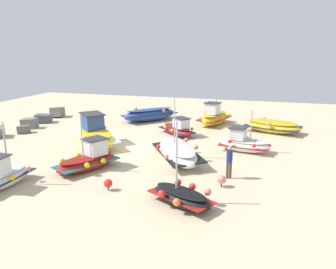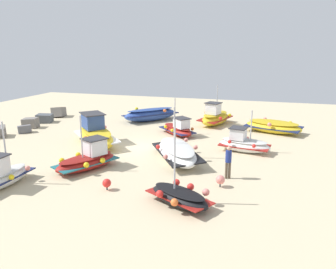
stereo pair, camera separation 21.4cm
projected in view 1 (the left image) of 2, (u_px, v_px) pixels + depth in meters
The scene contains 15 objects.
ground_plane at pixel (134, 147), 23.36m from camera, with size 48.20×48.20×0.00m, color beige.
fishing_boat_0 at pixel (177, 129), 26.61m from camera, with size 3.42×3.59×2.93m.
fishing_boat_1 at pixel (177, 152), 20.57m from camera, with size 5.38×4.43×3.30m.
fishing_boat_2 at pixel (181, 196), 14.73m from camera, with size 2.59×3.37×3.81m.
fishing_boat_3 at pixel (214, 117), 30.17m from camera, with size 4.48×2.81×3.62m.
fishing_boat_4 at pixel (150, 114), 31.72m from camera, with size 5.24×5.03×1.29m.
fishing_boat_5 at pixel (243, 143), 22.34m from camera, with size 1.96×3.58×2.87m.
fishing_boat_6 at pixel (95, 134), 23.93m from camera, with size 5.03×5.14×2.25m.
fishing_boat_7 at pixel (88, 160), 19.04m from camera, with size 4.01×2.95×3.15m.
fishing_boat_8 at pixel (2, 176), 16.58m from camera, with size 3.28×1.81×3.27m.
fishing_boat_9 at pixel (272, 126), 27.43m from camera, with size 3.14×4.90×1.09m.
person_walking at pixel (229, 160), 17.58m from camera, with size 0.32×0.32×1.76m.
breakwater_rocks at pixel (10, 129), 26.95m from camera, with size 17.06×2.66×1.26m.
mooring_buoy_0 at pixel (108, 183), 16.24m from camera, with size 0.43×0.43×0.57m.
mooring_buoy_1 at pixel (222, 180), 16.63m from camera, with size 0.45×0.45×0.61m.
Camera 1 is at (-20.79, -8.67, 6.70)m, focal length 35.94 mm.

